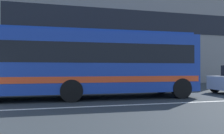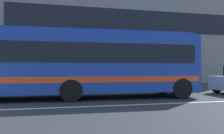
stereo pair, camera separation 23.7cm
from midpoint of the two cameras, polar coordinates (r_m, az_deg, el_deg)
apartment_block_right at (r=25.89m, az=1.71°, el=7.98°), size 24.41×10.58×10.58m
transit_bus at (r=10.79m, az=-6.58°, el=1.40°), size 11.37×2.82×3.32m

